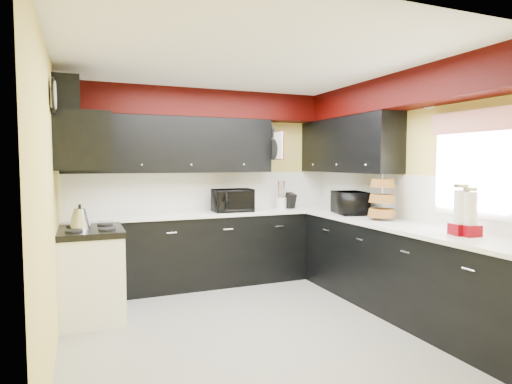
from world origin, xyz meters
TOP-DOWN VIEW (x-y plane):
  - ground at (0.00, 0.00)m, footprint 3.60×3.60m
  - wall_back at (0.00, 1.80)m, footprint 3.60×0.06m
  - wall_right at (1.80, 0.00)m, footprint 0.06×3.60m
  - wall_left at (-1.80, 0.00)m, footprint 0.06×3.60m
  - ceiling at (0.00, 0.00)m, footprint 3.60×3.60m
  - cab_back at (0.00, 1.50)m, footprint 3.60×0.60m
  - cab_right at (1.50, -0.30)m, footprint 0.60×3.00m
  - counter_back at (0.00, 1.50)m, footprint 3.62×0.64m
  - counter_right at (1.50, -0.30)m, footprint 0.64×3.02m
  - splash_back at (0.00, 1.79)m, footprint 3.60×0.02m
  - splash_right at (1.79, 0.00)m, footprint 0.02×3.60m
  - upper_back at (-0.50, 1.62)m, footprint 2.60×0.35m
  - upper_right at (1.62, 0.90)m, footprint 0.35×1.80m
  - soffit_back at (0.00, 1.62)m, footprint 3.60×0.36m
  - soffit_right at (1.62, -0.18)m, footprint 0.36×3.24m
  - stove at (-1.50, 0.75)m, footprint 0.60×0.75m
  - cooktop at (-1.50, 0.75)m, footprint 0.62×0.77m
  - hood at (-1.55, 0.75)m, footprint 0.50×0.78m
  - hood_duct at (-1.68, 0.75)m, footprint 0.24×0.40m
  - window at (1.79, -0.90)m, footprint 0.03×0.86m
  - valance at (1.73, -0.90)m, footprint 0.04×0.88m
  - pan_top at (0.82, 1.55)m, footprint 0.03×0.22m
  - pan_mid at (0.82, 1.42)m, footprint 0.03×0.28m
  - pan_low at (0.82, 1.68)m, footprint 0.03×0.24m
  - cut_board at (0.83, 1.30)m, footprint 0.03×0.26m
  - baskets at (1.52, 0.05)m, footprint 0.27×0.27m
  - clock at (-1.77, 0.25)m, footprint 0.03×0.30m
  - deco_plate at (1.77, -0.35)m, footprint 0.03×0.24m
  - toaster_oven at (0.25, 1.44)m, footprint 0.53×0.45m
  - microwave at (1.51, 0.64)m, footprint 0.45×0.57m
  - utensil_crock at (0.99, 1.54)m, footprint 0.16×0.16m
  - knife_block at (1.10, 1.48)m, footprint 0.12×0.15m
  - kettle at (-1.59, 0.90)m, footprint 0.23×0.23m
  - dispenser_a at (1.52, -1.02)m, footprint 0.19×0.19m
  - dispenser_b at (1.54, -1.10)m, footprint 0.17×0.17m

SIDE VIEW (x-z plane):
  - ground at x=0.00m, z-range 0.00..0.00m
  - stove at x=-1.50m, z-range 0.00..0.86m
  - cab_back at x=0.00m, z-range 0.00..0.90m
  - cab_right at x=1.50m, z-range 0.00..0.90m
  - cooktop at x=-1.50m, z-range 0.86..0.92m
  - counter_back at x=0.00m, z-range 0.90..0.94m
  - counter_right at x=1.50m, z-range 0.90..0.94m
  - kettle at x=-1.59m, z-range 0.92..1.11m
  - utensil_crock at x=0.99m, z-range 0.94..1.09m
  - knife_block at x=1.10m, z-range 0.94..1.15m
  - microwave at x=1.51m, z-range 0.94..1.22m
  - toaster_oven at x=0.25m, z-range 0.94..1.23m
  - dispenser_b at x=1.54m, z-range 0.94..1.34m
  - dispenser_a at x=1.52m, z-range 0.94..1.37m
  - baskets at x=1.52m, z-range 0.93..1.43m
  - splash_back at x=0.00m, z-range 0.94..1.44m
  - splash_right at x=1.79m, z-range 0.94..1.44m
  - wall_back at x=0.00m, z-range 0.00..2.50m
  - wall_right at x=1.80m, z-range 0.00..2.50m
  - wall_left at x=-1.80m, z-range 0.00..2.50m
  - window at x=1.79m, z-range 1.07..2.03m
  - pan_low at x=0.82m, z-range 1.51..1.93m
  - pan_mid at x=0.82m, z-range 1.52..1.98m
  - hood at x=-1.55m, z-range 1.50..2.06m
  - upper_back at x=-0.50m, z-range 1.45..2.15m
  - upper_right at x=1.62m, z-range 1.45..2.15m
  - cut_board at x=0.83m, z-range 1.62..1.98m
  - valance at x=1.73m, z-range 1.85..2.05m
  - pan_top at x=0.82m, z-range 1.80..2.20m
  - clock at x=-1.77m, z-range 2.00..2.30m
  - hood_duct at x=-1.68m, z-range 2.00..2.40m
  - deco_plate at x=1.77m, z-range 2.13..2.37m
  - soffit_back at x=0.00m, z-range 2.15..2.50m
  - soffit_right at x=1.62m, z-range 2.15..2.50m
  - ceiling at x=0.00m, z-range 2.47..2.53m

